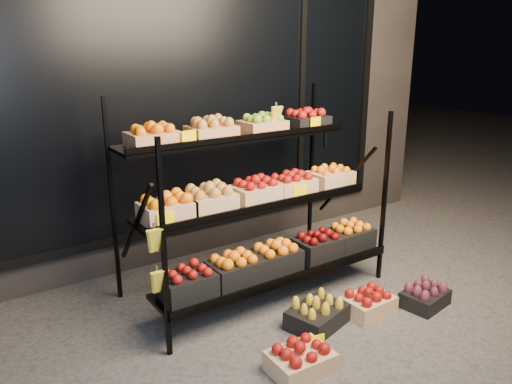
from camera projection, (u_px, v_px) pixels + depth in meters
ground at (303, 320)px, 3.81m from camera, size 24.00×24.00×0.00m
building at (154, 71)px, 5.36m from camera, size 6.00×2.08×3.50m
display_rack at (258, 203)px, 4.06m from camera, size 2.18×1.02×1.66m
tag_floor_a at (315, 349)px, 3.36m from camera, size 0.13×0.01×0.12m
floor_crate_left at (300, 358)px, 3.20m from camera, size 0.41×0.31×0.20m
floor_crate_midleft at (317, 314)px, 3.71m from camera, size 0.50×0.42×0.21m
floor_crate_midright at (368, 301)px, 3.90m from camera, size 0.39×0.29×0.20m
floor_crate_right at (425, 296)px, 4.00m from camera, size 0.40×0.32×0.19m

